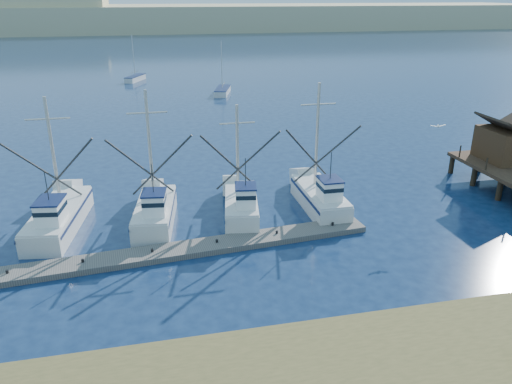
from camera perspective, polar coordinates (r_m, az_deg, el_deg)
The scene contains 7 objects.
ground at distance 27.64m, azimuth 5.18°, elevation -10.91°, with size 500.00×500.00×0.00m, color #0D1E3D.
floating_dock at distance 31.01m, azimuth -11.73°, elevation -7.02°, with size 28.01×1.87×0.37m, color #65605A.
dune_ridge at distance 232.40m, azimuth -11.37°, elevation 18.96°, with size 360.00×60.00×10.00m, color tan.
trawler_fleet at distance 34.99m, azimuth -13.34°, elevation -2.30°, with size 27.55×8.68×9.08m.
sailboat_near at distance 80.50m, azimuth -3.84°, elevation 11.44°, with size 3.55×6.56×8.10m.
sailboat_far at distance 95.34m, azimuth -13.63°, elevation 12.52°, with size 3.84×5.93×8.10m.
flying_gull at distance 38.21m, azimuth 20.08°, elevation 7.09°, with size 1.18×0.21×0.21m.
Camera 1 is at (-7.44, -22.07, 14.89)m, focal length 35.00 mm.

